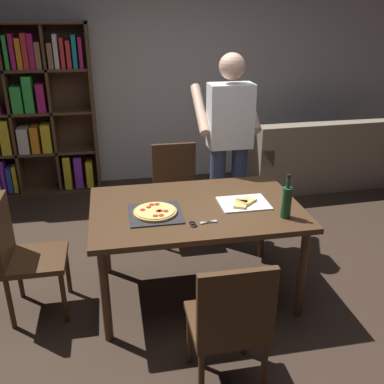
{
  "coord_description": "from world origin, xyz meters",
  "views": [
    {
      "loc": [
        -0.56,
        -2.82,
        2.1
      ],
      "look_at": [
        0.0,
        0.15,
        0.8
      ],
      "focal_mm": 40.65,
      "sensor_mm": 36.0,
      "label": 1
    }
  ],
  "objects_px": {
    "dining_table": "(196,215)",
    "wine_bottle": "(286,201)",
    "kitchen_scissors": "(199,223)",
    "couch": "(313,160)",
    "person_serving_pizza": "(229,141)",
    "chair_far_side": "(176,186)",
    "bookshelf": "(32,114)",
    "pepperoni_pizza_on_tray": "(155,212)",
    "chair_near_camera": "(230,321)",
    "chair_left_end": "(22,251)"
  },
  "relations": [
    {
      "from": "pepperoni_pizza_on_tray",
      "to": "kitchen_scissors",
      "type": "bearing_deg",
      "value": -36.62
    },
    {
      "from": "kitchen_scissors",
      "to": "wine_bottle",
      "type": "bearing_deg",
      "value": -0.6
    },
    {
      "from": "pepperoni_pizza_on_tray",
      "to": "wine_bottle",
      "type": "height_order",
      "value": "wine_bottle"
    },
    {
      "from": "bookshelf",
      "to": "person_serving_pizza",
      "type": "xyz_separation_m",
      "value": [
        1.9,
        -1.61,
        0.05
      ]
    },
    {
      "from": "person_serving_pizza",
      "to": "kitchen_scissors",
      "type": "relative_size",
      "value": 8.95
    },
    {
      "from": "chair_near_camera",
      "to": "person_serving_pizza",
      "type": "distance_m",
      "value": 1.87
    },
    {
      "from": "chair_far_side",
      "to": "bookshelf",
      "type": "relative_size",
      "value": 0.46
    },
    {
      "from": "chair_far_side",
      "to": "wine_bottle",
      "type": "distance_m",
      "value": 1.44
    },
    {
      "from": "chair_far_side",
      "to": "pepperoni_pizza_on_tray",
      "type": "height_order",
      "value": "chair_far_side"
    },
    {
      "from": "chair_far_side",
      "to": "person_serving_pizza",
      "type": "bearing_deg",
      "value": -26.09
    },
    {
      "from": "couch",
      "to": "kitchen_scissors",
      "type": "relative_size",
      "value": 8.85
    },
    {
      "from": "chair_far_side",
      "to": "kitchen_scissors",
      "type": "distance_m",
      "value": 1.29
    },
    {
      "from": "chair_far_side",
      "to": "couch",
      "type": "distance_m",
      "value": 2.16
    },
    {
      "from": "chair_near_camera",
      "to": "chair_far_side",
      "type": "xyz_separation_m",
      "value": [
        0.0,
        1.97,
        0.0
      ]
    },
    {
      "from": "couch",
      "to": "wine_bottle",
      "type": "xyz_separation_m",
      "value": [
        -1.33,
        -2.27,
        0.57
      ]
    },
    {
      "from": "bookshelf",
      "to": "kitchen_scissors",
      "type": "relative_size",
      "value": 9.97
    },
    {
      "from": "chair_far_side",
      "to": "chair_left_end",
      "type": "height_order",
      "value": "same"
    },
    {
      "from": "bookshelf",
      "to": "wine_bottle",
      "type": "height_order",
      "value": "bookshelf"
    },
    {
      "from": "chair_near_camera",
      "to": "chair_left_end",
      "type": "xyz_separation_m",
      "value": [
        -1.25,
        0.99,
        0.0
      ]
    },
    {
      "from": "wine_bottle",
      "to": "kitchen_scissors",
      "type": "xyz_separation_m",
      "value": [
        -0.61,
        0.01,
        -0.11
      ]
    },
    {
      "from": "chair_near_camera",
      "to": "couch",
      "type": "height_order",
      "value": "chair_near_camera"
    },
    {
      "from": "chair_near_camera",
      "to": "wine_bottle",
      "type": "relative_size",
      "value": 2.85
    },
    {
      "from": "couch",
      "to": "chair_far_side",
      "type": "bearing_deg",
      "value": -152.25
    },
    {
      "from": "chair_far_side",
      "to": "dining_table",
      "type": "bearing_deg",
      "value": -90.0
    },
    {
      "from": "dining_table",
      "to": "wine_bottle",
      "type": "bearing_deg",
      "value": -26.54
    },
    {
      "from": "chair_left_end",
      "to": "pepperoni_pizza_on_tray",
      "type": "distance_m",
      "value": 0.98
    },
    {
      "from": "chair_left_end",
      "to": "bookshelf",
      "type": "height_order",
      "value": "bookshelf"
    },
    {
      "from": "chair_near_camera",
      "to": "couch",
      "type": "xyz_separation_m",
      "value": [
        1.9,
        2.97,
        -0.21
      ]
    },
    {
      "from": "pepperoni_pizza_on_tray",
      "to": "kitchen_scissors",
      "type": "relative_size",
      "value": 1.87
    },
    {
      "from": "couch",
      "to": "person_serving_pizza",
      "type": "xyz_separation_m",
      "value": [
        -1.45,
        -1.22,
        0.7
      ]
    },
    {
      "from": "chair_left_end",
      "to": "bookshelf",
      "type": "relative_size",
      "value": 0.46
    },
    {
      "from": "pepperoni_pizza_on_tray",
      "to": "couch",
      "type": "bearing_deg",
      "value": 43.1
    },
    {
      "from": "person_serving_pizza",
      "to": "bookshelf",
      "type": "bearing_deg",
      "value": 139.73
    },
    {
      "from": "dining_table",
      "to": "person_serving_pizza",
      "type": "distance_m",
      "value": 0.94
    },
    {
      "from": "dining_table",
      "to": "chair_far_side",
      "type": "xyz_separation_m",
      "value": [
        0.0,
        0.99,
        -0.16
      ]
    },
    {
      "from": "chair_far_side",
      "to": "wine_bottle",
      "type": "height_order",
      "value": "wine_bottle"
    },
    {
      "from": "chair_far_side",
      "to": "couch",
      "type": "height_order",
      "value": "chair_far_side"
    },
    {
      "from": "person_serving_pizza",
      "to": "pepperoni_pizza_on_tray",
      "type": "bearing_deg",
      "value": -131.81
    },
    {
      "from": "person_serving_pizza",
      "to": "couch",
      "type": "bearing_deg",
      "value": 40.05
    },
    {
      "from": "chair_far_side",
      "to": "chair_left_end",
      "type": "xyz_separation_m",
      "value": [
        -1.25,
        -0.99,
        0.0
      ]
    },
    {
      "from": "chair_far_side",
      "to": "person_serving_pizza",
      "type": "xyz_separation_m",
      "value": [
        0.45,
        -0.22,
        0.49
      ]
    },
    {
      "from": "dining_table",
      "to": "chair_left_end",
      "type": "height_order",
      "value": "chair_left_end"
    },
    {
      "from": "person_serving_pizza",
      "to": "wine_bottle",
      "type": "bearing_deg",
      "value": -83.19
    },
    {
      "from": "chair_near_camera",
      "to": "bookshelf",
      "type": "bearing_deg",
      "value": 113.36
    },
    {
      "from": "person_serving_pizza",
      "to": "pepperoni_pizza_on_tray",
      "type": "xyz_separation_m",
      "value": [
        -0.76,
        -0.85,
        -0.23
      ]
    },
    {
      "from": "dining_table",
      "to": "couch",
      "type": "xyz_separation_m",
      "value": [
        1.9,
        1.99,
        -0.37
      ]
    },
    {
      "from": "chair_left_end",
      "to": "wine_bottle",
      "type": "height_order",
      "value": "wine_bottle"
    },
    {
      "from": "couch",
      "to": "person_serving_pizza",
      "type": "distance_m",
      "value": 2.02
    },
    {
      "from": "bookshelf",
      "to": "kitchen_scissors",
      "type": "bearing_deg",
      "value": -61.95
    },
    {
      "from": "person_serving_pizza",
      "to": "pepperoni_pizza_on_tray",
      "type": "height_order",
      "value": "person_serving_pizza"
    }
  ]
}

